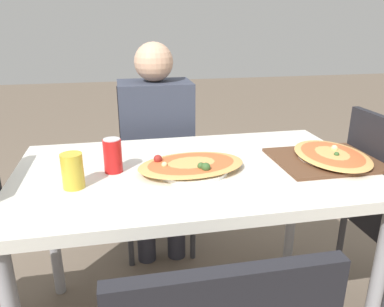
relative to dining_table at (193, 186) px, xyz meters
The scene contains 8 objects.
dining_table is the anchor object (origin of this frame).
chair_far_seated 0.74m from the dining_table, 95.84° to the left, with size 0.40×0.40×0.92m.
person_seated 0.61m from the dining_table, 96.97° to the left, with size 0.37×0.28×1.17m.
pizza_main 0.10m from the dining_table, 115.13° to the right, with size 0.43×0.31×0.06m.
soda_can 0.32m from the dining_table, behind, with size 0.07×0.07×0.12m.
drink_glass 0.45m from the dining_table, 167.63° to the right, with size 0.07×0.07×0.12m.
serving_tray 0.53m from the dining_table, ahead, with size 0.39×0.33×0.01m.
pizza_second 0.56m from the dining_table, ahead, with size 0.29×0.39×0.05m.
Camera 1 is at (-0.26, -1.27, 1.27)m, focal length 35.00 mm.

